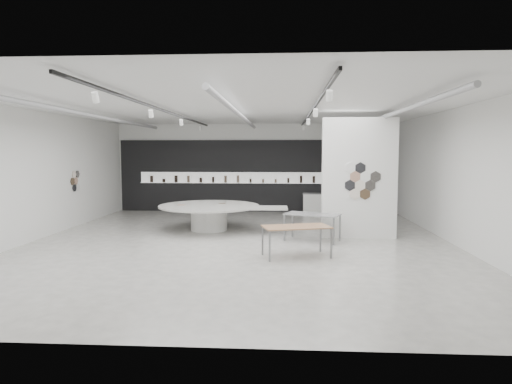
# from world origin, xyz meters

# --- Properties ---
(room) EXTENTS (12.02, 14.02, 3.82)m
(room) POSITION_xyz_m (-0.09, -0.00, 2.07)
(room) COLOR beige
(room) RESTS_ON ground
(back_wall_display) EXTENTS (11.80, 0.27, 3.10)m
(back_wall_display) POSITION_xyz_m (-0.08, 6.93, 1.54)
(back_wall_display) COLOR black
(back_wall_display) RESTS_ON ground
(partition_column) EXTENTS (2.20, 0.38, 3.60)m
(partition_column) POSITION_xyz_m (3.50, 1.00, 1.80)
(partition_column) COLOR white
(partition_column) RESTS_ON ground
(display_island) EXTENTS (4.27, 3.36, 0.85)m
(display_island) POSITION_xyz_m (-1.14, 2.03, 0.55)
(display_island) COLOR white
(display_island) RESTS_ON ground
(sample_table_wood) EXTENTS (1.79, 1.23, 0.76)m
(sample_table_wood) POSITION_xyz_m (1.57, -1.64, 0.71)
(sample_table_wood) COLOR #9A7050
(sample_table_wood) RESTS_ON ground
(sample_table_stone) EXTENTS (1.73, 1.29, 0.80)m
(sample_table_stone) POSITION_xyz_m (2.08, 0.42, 0.73)
(sample_table_stone) COLOR gray
(sample_table_stone) RESTS_ON ground
(kitchen_counter) EXTENTS (1.52, 0.65, 1.18)m
(kitchen_counter) POSITION_xyz_m (2.81, 6.51, 0.43)
(kitchen_counter) COLOR white
(kitchen_counter) RESTS_ON ground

